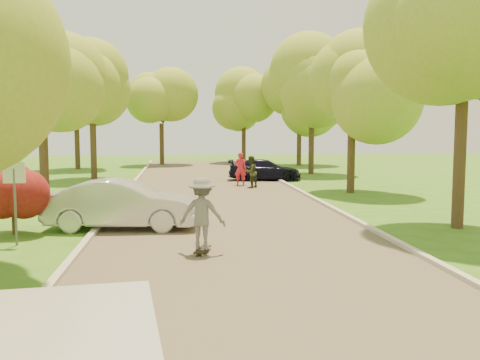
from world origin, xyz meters
name	(u,v)px	position (x,y,z in m)	size (l,w,h in m)	color
ground	(261,282)	(0.00, 0.00, 0.00)	(100.00, 100.00, 0.00)	#346317
road	(226,216)	(0.00, 8.00, 0.01)	(8.00, 60.00, 0.01)	#4C4438
curb_left	(106,216)	(-4.05, 8.00, 0.06)	(0.18, 60.00, 0.12)	#B2AD9E
curb_right	(340,212)	(4.05, 8.00, 0.06)	(0.18, 60.00, 0.12)	#B2AD9E
street_sign	(15,185)	(-5.80, 4.00, 1.56)	(0.55, 0.06, 2.17)	#59595E
red_shrub	(13,196)	(-6.30, 5.50, 1.10)	(1.70, 1.70, 1.95)	#382619
tree_l_midb	(46,89)	(-6.81, 12.00, 4.59)	(4.30, 4.20, 6.62)	#382619
tree_l_far	(96,86)	(-6.39, 22.00, 5.47)	(4.92, 4.80, 7.79)	#382619
tree_r_mida	(471,43)	(7.02, 5.00, 5.54)	(5.13, 5.00, 7.95)	#382619
tree_r_midb	(357,88)	(6.60, 14.00, 4.88)	(4.51, 4.40, 7.01)	#382619
tree_r_far	(316,84)	(7.23, 24.00, 5.83)	(5.33, 5.20, 8.34)	#382619
tree_bg_a	(79,96)	(-8.78, 30.00, 5.31)	(5.12, 5.00, 7.72)	#382619
tree_bg_b	(302,96)	(8.22, 32.00, 5.54)	(5.12, 5.00, 7.95)	#382619
tree_bg_c	(164,103)	(-2.79, 34.00, 5.02)	(4.92, 4.80, 7.33)	#382619
tree_bg_d	(246,101)	(4.22, 36.00, 5.31)	(5.12, 5.00, 7.72)	#382619
silver_sedan	(122,205)	(-3.30, 5.99, 0.74)	(1.57, 4.51, 1.49)	silver
dark_sedan	(265,170)	(3.30, 20.17, 0.61)	(1.71, 4.20, 1.22)	black
longboard	(202,250)	(-1.05, 2.55, 0.10)	(0.49, 0.93, 0.10)	black
skateboarder	(202,213)	(-1.05, 2.55, 0.99)	(1.13, 0.65, 1.75)	slate
person_striped	(240,169)	(1.59, 17.54, 0.88)	(0.64, 0.42, 1.75)	red
person_olive	(251,172)	(2.00, 16.52, 0.81)	(0.79, 0.61, 1.62)	#2C2F1C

